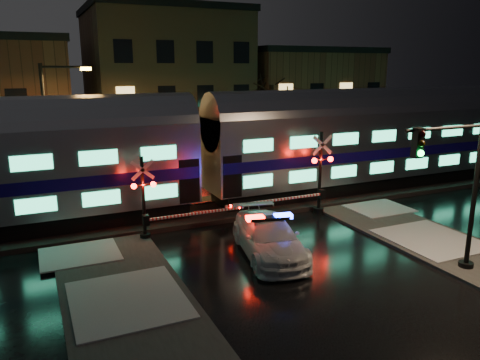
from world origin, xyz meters
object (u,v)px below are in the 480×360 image
at_px(police_car, 269,237).
at_px(traffic_light, 458,193).
at_px(crossing_signal_left, 153,206).
at_px(crossing_signal_right, 315,182).
at_px(streetlight, 52,127).

relative_size(police_car, traffic_light, 0.97).
bearing_deg(crossing_signal_left, crossing_signal_right, 0.09).
relative_size(police_car, crossing_signal_right, 0.94).
height_order(crossing_signal_right, crossing_signal_left, crossing_signal_right).
distance_m(crossing_signal_right, crossing_signal_left, 8.26).
xyz_separation_m(crossing_signal_left, traffic_light, (8.90, -7.95, 1.55)).
height_order(crossing_signal_left, traffic_light, traffic_light).
height_order(crossing_signal_right, traffic_light, traffic_light).
bearing_deg(police_car, crossing_signal_left, 146.60).
relative_size(crossing_signal_right, crossing_signal_left, 1.14).
bearing_deg(crossing_signal_right, streetlight, 150.32).
xyz_separation_m(police_car, crossing_signal_left, (-3.73, 3.69, 0.75)).
bearing_deg(crossing_signal_left, police_car, -44.70).
bearing_deg(traffic_light, crossing_signal_left, 125.15).
distance_m(crossing_signal_right, traffic_light, 8.09).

